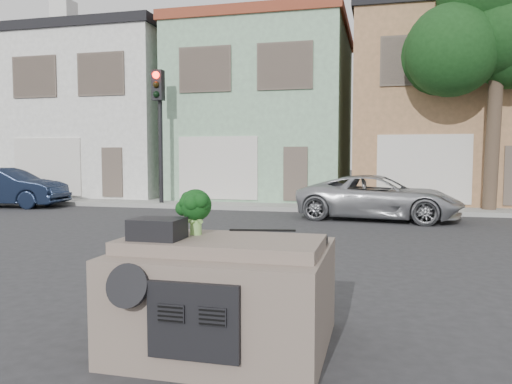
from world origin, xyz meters
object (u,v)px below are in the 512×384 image
at_px(silver_pickup, 378,219).
at_px(broccoli, 196,211).
at_px(traffic_signal, 159,139).
at_px(navy_sedan, 6,207).

relative_size(silver_pickup, broccoli, 10.17).
xyz_separation_m(traffic_signal, broccoli, (6.18, -12.51, -1.19)).
relative_size(silver_pickup, traffic_signal, 0.94).
bearing_deg(traffic_signal, broccoli, -63.71).
xyz_separation_m(navy_sedan, traffic_signal, (5.58, 1.44, 2.55)).
bearing_deg(navy_sedan, silver_pickup, -98.86).
height_order(silver_pickup, broccoli, broccoli).
bearing_deg(traffic_signal, navy_sedan, -165.52).
height_order(navy_sedan, silver_pickup, navy_sedan).
xyz_separation_m(navy_sedan, broccoli, (11.75, -11.07, 1.36)).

